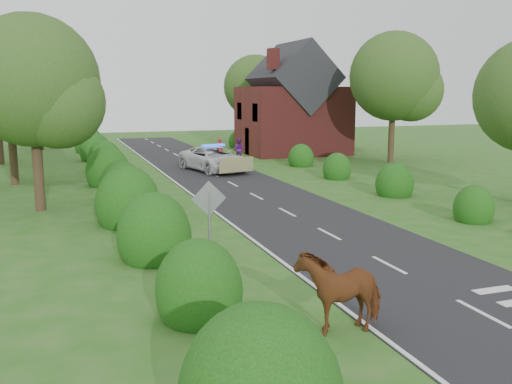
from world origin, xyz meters
name	(u,v)px	position (x,y,z in m)	size (l,w,h in m)	color
ground	(389,266)	(0.00, 0.00, 0.00)	(120.00, 120.00, 0.00)	#226215
road	(238,187)	(0.00, 15.00, 0.01)	(6.00, 70.00, 0.02)	black
road_markings	(220,195)	(-1.60, 12.93, 0.03)	(4.96, 70.00, 0.01)	white
hedgerow_left	(122,190)	(-6.51, 11.69, 0.75)	(2.75, 50.41, 3.00)	#174010
hedgerow_right	(381,181)	(6.60, 11.21, 0.55)	(2.10, 45.78, 2.10)	#174010
tree_left_a	(39,86)	(-9.75, 11.86, 5.34)	(5.74, 5.60, 8.38)	#332316
tree_left_b	(13,93)	(-11.25, 19.86, 5.04)	(5.74, 5.60, 8.07)	#332316
tree_left_d	(40,85)	(-10.23, 39.85, 5.64)	(6.15, 6.00, 8.89)	#332316
tree_right_b	(398,80)	(14.29, 21.84, 5.94)	(6.56, 6.40, 9.40)	#332316
tree_right_c	(258,89)	(9.27, 37.85, 5.34)	(6.15, 6.00, 8.58)	#332316
road_sign	(209,210)	(-5.00, 2.00, 1.65)	(1.06, 0.08, 2.53)	gray
house	(292,108)	(9.49, 30.00, 3.79)	(8.00, 7.40, 9.17)	maroon
cow	(339,295)	(-3.52, -3.53, 0.75)	(1.11, 2.10, 1.49)	brown
police_van	(214,159)	(0.40, 21.56, 0.80)	(3.92, 6.25, 1.75)	silver
pedestrian_red	(219,149)	(2.36, 27.11, 0.84)	(0.61, 0.40, 1.68)	#B01A32
pedestrian_purple	(239,149)	(3.75, 26.73, 0.82)	(0.79, 0.62, 1.63)	#521A76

